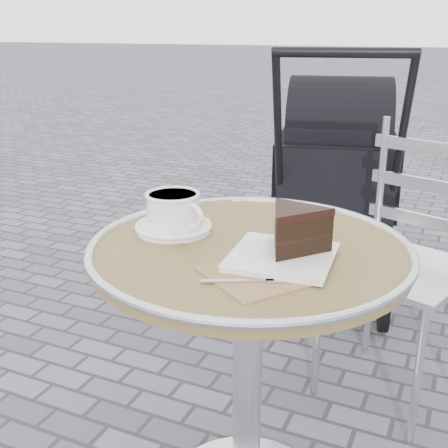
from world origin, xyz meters
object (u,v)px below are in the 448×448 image
at_px(cake_plate_set, 291,236).
at_px(baby_stroller, 335,184).
at_px(cappuccino_set, 174,214).
at_px(cafe_table, 249,311).
at_px(bistro_chair, 415,232).

xyz_separation_m(cake_plate_set, baby_stroller, (-0.24, 1.44, -0.27)).
distance_m(cappuccino_set, cake_plate_set, 0.31).
xyz_separation_m(cafe_table, baby_stroller, (-0.14, 1.41, -0.06)).
bearing_deg(cappuccino_set, baby_stroller, 104.85).
bearing_deg(bistro_chair, cake_plate_set, -84.82).
relative_size(cappuccino_set, bistro_chair, 0.21).
bearing_deg(cappuccino_set, cafe_table, 13.10).
relative_size(cake_plate_set, baby_stroller, 0.30).
bearing_deg(cake_plate_set, cafe_table, 156.04).
relative_size(cappuccino_set, cake_plate_set, 0.56).
relative_size(cafe_table, bistro_chair, 0.82).
height_order(cappuccino_set, baby_stroller, baby_stroller).
bearing_deg(cake_plate_set, baby_stroller, 94.33).
height_order(cake_plate_set, bistro_chair, bistro_chair).
relative_size(cafe_table, baby_stroller, 0.63).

